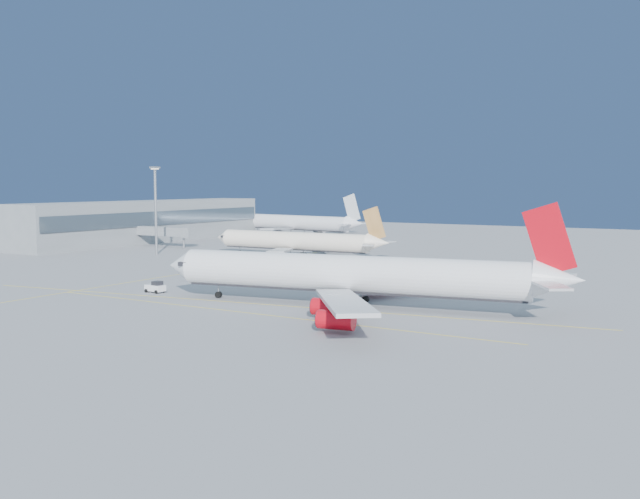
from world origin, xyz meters
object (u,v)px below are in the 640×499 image
at_px(airliner_etihad, 298,241).
at_px(airliner_third, 298,223).
at_px(airliner_virgin, 356,275).
at_px(light_mast, 156,203).
at_px(pushback_tug, 156,287).

xyz_separation_m(airliner_etihad, airliner_third, (-45.86, 72.29, 0.68)).
bearing_deg(airliner_virgin, light_mast, 142.36).
height_order(airliner_virgin, light_mast, light_mast).
height_order(airliner_etihad, light_mast, light_mast).
relative_size(pushback_tug, light_mast, 0.16).
bearing_deg(airliner_etihad, airliner_third, 120.82).
distance_m(airliner_virgin, airliner_etihad, 85.12).
height_order(airliner_virgin, airliner_etihad, airliner_virgin).
relative_size(airliner_third, light_mast, 2.47).
bearing_deg(light_mast, pushback_tug, -46.49).
height_order(airliner_virgin, pushback_tug, airliner_virgin).
bearing_deg(airliner_virgin, airliner_etihad, 119.73).
relative_size(airliner_virgin, light_mast, 2.83).
xyz_separation_m(airliner_third, pushback_tug, (58.24, -143.70, -4.25)).
relative_size(airliner_virgin, airliner_etihad, 1.29).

